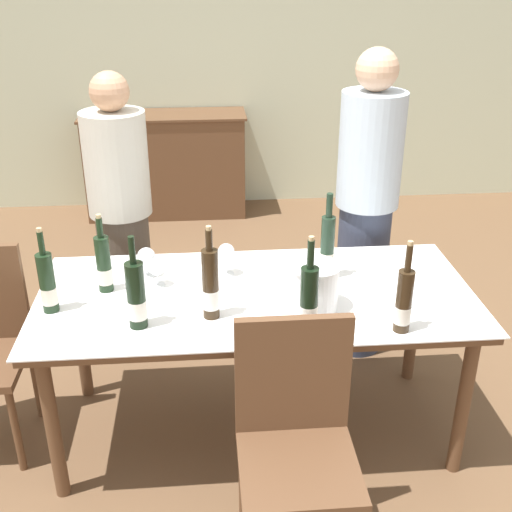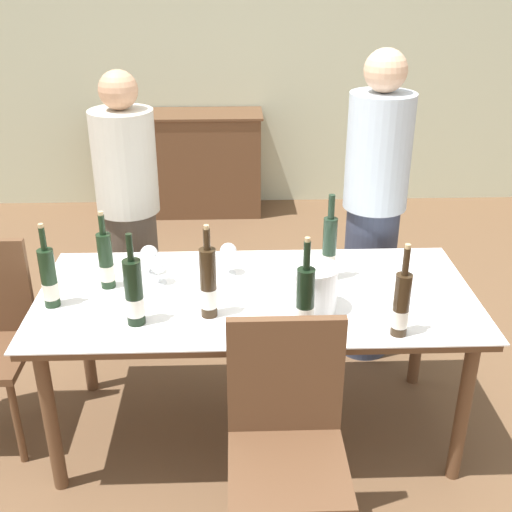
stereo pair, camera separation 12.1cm
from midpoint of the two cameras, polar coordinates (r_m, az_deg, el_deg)
ground_plane at (r=3.22m, az=-1.11°, el=-14.99°), size 12.00×12.00×0.00m
back_wall at (r=5.67m, az=-3.49°, el=18.47°), size 8.00×0.10×2.80m
sideboard_cabinet at (r=5.60m, az=-8.62°, el=8.04°), size 1.37×0.46×0.87m
dining_table at (r=2.83m, az=-1.23°, el=-4.57°), size 1.90×0.88×0.74m
ice_bucket at (r=2.64m, az=3.93°, el=-2.66°), size 0.21×0.21×0.20m
wine_bottle_0 at (r=2.53m, az=11.67°, el=-4.03°), size 0.07×0.07×0.38m
wine_bottle_1 at (r=2.88m, az=5.16°, el=0.69°), size 0.06×0.06×0.41m
wine_bottle_2 at (r=2.47m, az=3.33°, el=-4.01°), size 0.07×0.07×0.40m
wine_bottle_3 at (r=2.57m, az=-5.41°, el=-2.65°), size 0.07×0.07×0.40m
wine_bottle_4 at (r=2.55m, az=-11.93°, el=-3.58°), size 0.08×0.08×0.39m
wine_bottle_5 at (r=2.76m, az=-19.24°, el=-2.37°), size 0.07×0.07×0.37m
wine_bottle_6 at (r=2.86m, az=-14.56°, el=-0.77°), size 0.07×0.07×0.36m
wine_glass_0 at (r=2.96m, az=-10.88°, el=-0.12°), size 0.08×0.08×0.14m
wine_glass_1 at (r=2.92m, az=-3.85°, el=0.27°), size 0.08×0.08×0.15m
wine_glass_2 at (r=2.86m, az=-10.02°, el=-1.03°), size 0.08×0.08×0.13m
chair_near_front at (r=2.37m, az=2.03°, el=-15.26°), size 0.42×0.42×0.95m
person_host at (r=3.51m, az=-12.80°, el=3.00°), size 0.33×0.33×1.57m
person_guest_left at (r=3.45m, az=8.77°, el=4.03°), size 0.33×0.33×1.68m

